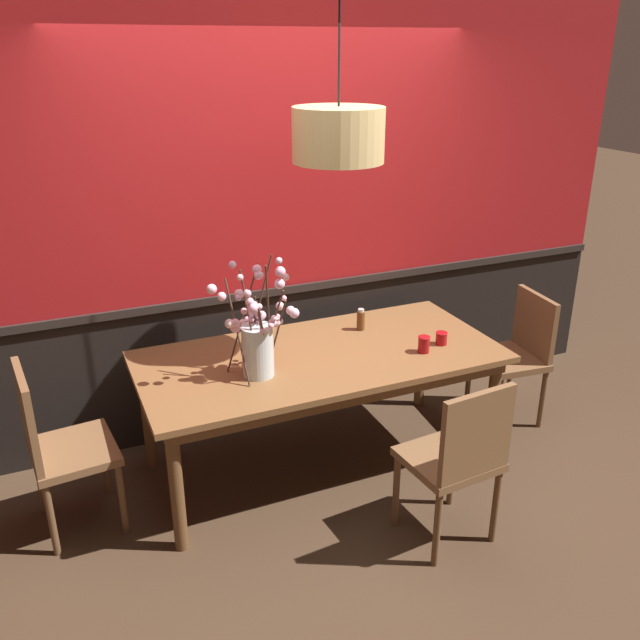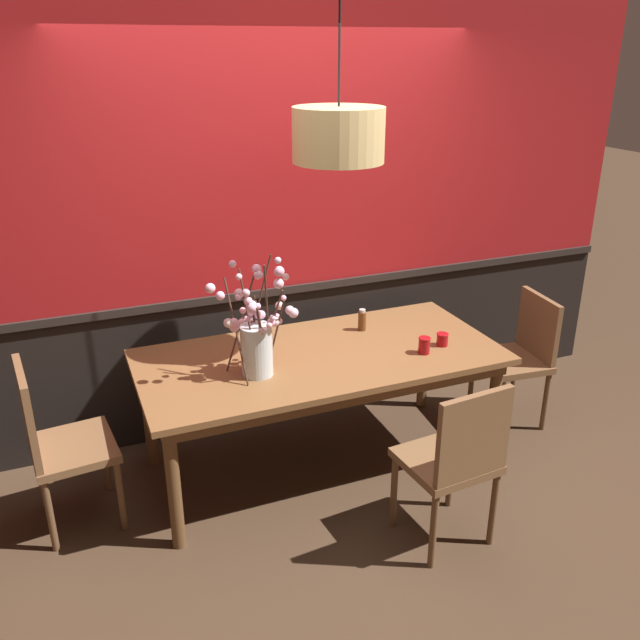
# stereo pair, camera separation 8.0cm
# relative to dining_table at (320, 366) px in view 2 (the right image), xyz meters

# --- Properties ---
(ground_plane) EXTENTS (24.00, 24.00, 0.00)m
(ground_plane) POSITION_rel_dining_table_xyz_m (0.00, 0.00, -0.67)
(ground_plane) COLOR #422D1E
(back_wall) EXTENTS (5.09, 0.14, 2.87)m
(back_wall) POSITION_rel_dining_table_xyz_m (0.00, 0.71, 0.75)
(back_wall) COLOR black
(back_wall) RESTS_ON ground
(dining_table) EXTENTS (2.08, 0.98, 0.75)m
(dining_table) POSITION_rel_dining_table_xyz_m (0.00, 0.00, 0.00)
(dining_table) COLOR brown
(dining_table) RESTS_ON ground
(chair_head_east_end) EXTENTS (0.44, 0.48, 0.89)m
(chair_head_east_end) POSITION_rel_dining_table_xyz_m (1.46, 0.01, -0.17)
(chair_head_east_end) COLOR brown
(chair_head_east_end) RESTS_ON ground
(chair_head_west_end) EXTENTS (0.45, 0.49, 0.94)m
(chair_head_west_end) POSITION_rel_dining_table_xyz_m (-1.47, 0.01, -0.15)
(chair_head_west_end) COLOR brown
(chair_head_west_end) RESTS_ON ground
(chair_near_side_right) EXTENTS (0.47, 0.44, 0.93)m
(chair_near_side_right) POSITION_rel_dining_table_xyz_m (0.35, -0.91, -0.15)
(chair_near_side_right) COLOR brown
(chair_near_side_right) RESTS_ON ground
(chair_far_side_left) EXTENTS (0.45, 0.45, 0.95)m
(chair_far_side_left) POSITION_rel_dining_table_xyz_m (-0.27, 0.92, -0.15)
(chair_far_side_left) COLOR brown
(chair_far_side_left) RESTS_ON ground
(vase_with_blossoms) EXTENTS (0.50, 0.43, 0.66)m
(vase_with_blossoms) POSITION_rel_dining_table_xyz_m (-0.41, -0.10, 0.28)
(vase_with_blossoms) COLOR silver
(vase_with_blossoms) RESTS_ON dining_table
(candle_holder_nearer_center) EXTENTS (0.07, 0.07, 0.08)m
(candle_holder_nearer_center) POSITION_rel_dining_table_xyz_m (0.72, -0.16, 0.12)
(candle_holder_nearer_center) COLOR #9E0F14
(candle_holder_nearer_center) RESTS_ON dining_table
(candle_holder_nearer_edge) EXTENTS (0.07, 0.07, 0.10)m
(candle_holder_nearer_edge) POSITION_rel_dining_table_xyz_m (0.56, -0.22, 0.13)
(candle_holder_nearer_edge) COLOR #9E0F14
(candle_holder_nearer_edge) RESTS_ON dining_table
(condiment_bottle) EXTENTS (0.05, 0.05, 0.14)m
(condiment_bottle) POSITION_rel_dining_table_xyz_m (0.38, 0.23, 0.14)
(condiment_bottle) COLOR brown
(condiment_bottle) RESTS_ON dining_table
(pendant_lamp) EXTENTS (0.48, 0.48, 1.04)m
(pendant_lamp) POSITION_rel_dining_table_xyz_m (0.10, -0.01, 1.30)
(pendant_lamp) COLOR tan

